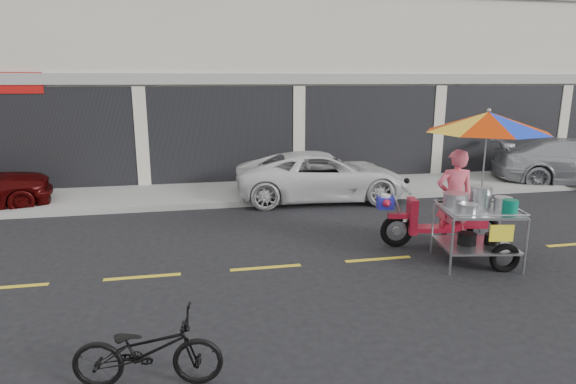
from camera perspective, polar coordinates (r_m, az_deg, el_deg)
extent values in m
plane|color=black|center=(8.70, 10.63, -7.84)|extent=(90.00, 90.00, 0.00)
cube|color=gray|center=(13.71, 2.13, 0.51)|extent=(45.00, 3.00, 0.15)
cube|color=beige|center=(18.30, -1.53, 16.07)|extent=(36.00, 8.00, 8.00)
cube|color=black|center=(14.41, 1.28, 6.68)|extent=(35.28, 0.06, 2.90)
cube|color=gray|center=(14.30, 1.34, 13.26)|extent=(36.00, 0.12, 0.30)
cube|color=gold|center=(8.70, 10.63, -7.82)|extent=(42.00, 0.10, 0.01)
imported|color=silver|center=(12.62, 4.09, 1.92)|extent=(4.64, 2.41, 1.25)
imported|color=black|center=(5.36, -16.29, -17.54)|extent=(1.58, 0.72, 0.80)
torus|color=black|center=(9.31, 12.75, -4.52)|extent=(0.64, 0.23, 0.62)
torus|color=black|center=(9.83, 22.12, -4.24)|extent=(0.64, 0.23, 0.62)
cylinder|color=#9EA0A5|center=(9.31, 12.75, -4.52)|extent=(0.16, 0.09, 0.15)
cylinder|color=#9EA0A5|center=(9.83, 22.12, -4.24)|extent=(0.16, 0.09, 0.15)
cube|color=#B4152B|center=(9.23, 12.84, -2.77)|extent=(0.37, 0.19, 0.09)
cylinder|color=#9EA0A5|center=(9.18, 12.89, -1.78)|extent=(0.40, 0.13, 0.88)
cube|color=#B4152B|center=(9.30, 14.48, -2.74)|extent=(0.20, 0.39, 0.66)
cube|color=#B4152B|center=(9.51, 17.27, -4.15)|extent=(0.92, 0.46, 0.09)
cube|color=#B4152B|center=(9.61, 20.17, -2.63)|extent=(0.86, 0.43, 0.44)
cube|color=black|center=(9.50, 19.67, -1.18)|extent=(0.75, 0.39, 0.11)
cylinder|color=#9EA0A5|center=(9.14, 13.80, 0.22)|extent=(0.15, 0.60, 0.04)
sphere|color=black|center=(9.33, 13.90, 1.31)|extent=(0.11, 0.11, 0.11)
cylinder|color=white|center=(9.28, 13.61, -3.21)|extent=(0.15, 0.15, 0.05)
cube|color=#1E1D98|center=(9.11, 11.45, -1.27)|extent=(0.32, 0.29, 0.22)
cylinder|color=white|center=(9.07, 11.49, -0.46)|extent=(0.20, 0.20, 0.05)
cone|color=#B4152B|center=(8.92, 11.71, -1.43)|extent=(0.24, 0.27, 0.20)
torus|color=black|center=(8.70, 24.29, -7.13)|extent=(0.52, 0.20, 0.50)
cylinder|color=#9EA0A5|center=(8.18, 18.82, -6.25)|extent=(0.05, 0.05, 0.93)
cylinder|color=#9EA0A5|center=(9.06, 16.74, -4.21)|extent=(0.05, 0.05, 0.93)
cylinder|color=#9EA0A5|center=(8.66, 26.38, -5.87)|extent=(0.05, 0.05, 0.93)
cylinder|color=#9EA0A5|center=(9.50, 23.70, -3.98)|extent=(0.05, 0.05, 0.93)
cube|color=#9EA0A5|center=(8.87, 21.37, -5.88)|extent=(1.36, 1.19, 0.03)
cube|color=#9EA0A5|center=(8.70, 21.71, -2.12)|extent=(1.36, 1.19, 0.04)
cylinder|color=#9EA0A5|center=(8.25, 23.04, -2.58)|extent=(1.19, 0.24, 0.03)
cylinder|color=#9EA0A5|center=(9.12, 20.57, -0.91)|extent=(1.19, 0.24, 0.03)
cylinder|color=#9EA0A5|center=(8.47, 17.98, -1.76)|extent=(0.20, 0.98, 0.03)
cylinder|color=#9EA0A5|center=(8.93, 25.31, -1.64)|extent=(0.20, 0.98, 0.03)
cylinder|color=#9EA0A5|center=(9.30, 20.24, -4.91)|extent=(0.19, 0.82, 0.04)
cylinder|color=#9EA0A5|center=(9.15, 20.51, -1.64)|extent=(0.19, 0.82, 0.04)
cube|color=yellow|center=(8.36, 23.98, -4.49)|extent=(0.38, 0.09, 0.27)
cylinder|color=#B7B7BC|center=(8.74, 19.25, -0.95)|extent=(0.49, 0.49, 0.22)
cylinder|color=#B7B7BC|center=(8.91, 21.87, -0.54)|extent=(0.41, 0.41, 0.33)
cylinder|color=#B7B7BC|center=(8.89, 24.11, -1.27)|extent=(0.33, 0.33, 0.18)
cylinder|color=#B7B7BC|center=(8.40, 20.54, -1.91)|extent=(0.37, 0.37, 0.14)
cylinder|color=#07664C|center=(8.58, 24.84, -1.63)|extent=(0.28, 0.28, 0.24)
cylinder|color=black|center=(8.77, 20.44, -5.21)|extent=(0.36, 0.36, 0.20)
cylinder|color=black|center=(8.94, 23.06, -5.17)|extent=(0.31, 0.31, 0.18)
cylinder|color=#9EA0A5|center=(8.65, 22.23, 3.34)|extent=(0.03, 0.03, 1.64)
sphere|color=#9EA0A5|center=(8.56, 22.72, 8.90)|extent=(0.07, 0.07, 0.07)
imported|color=#EE5A6F|center=(9.45, 19.08, -0.75)|extent=(0.75, 0.56, 1.86)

